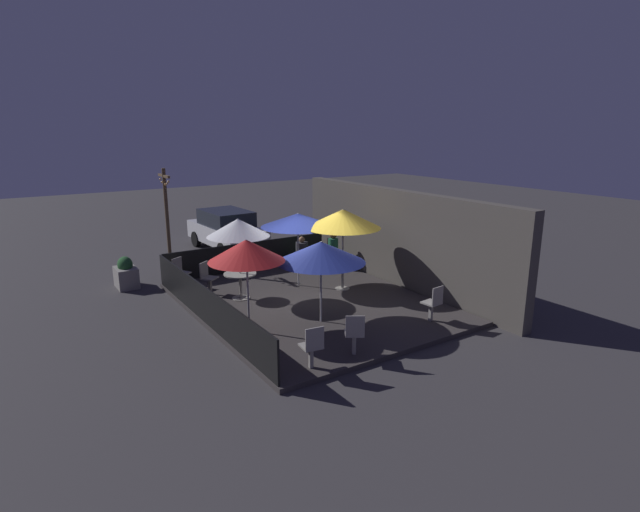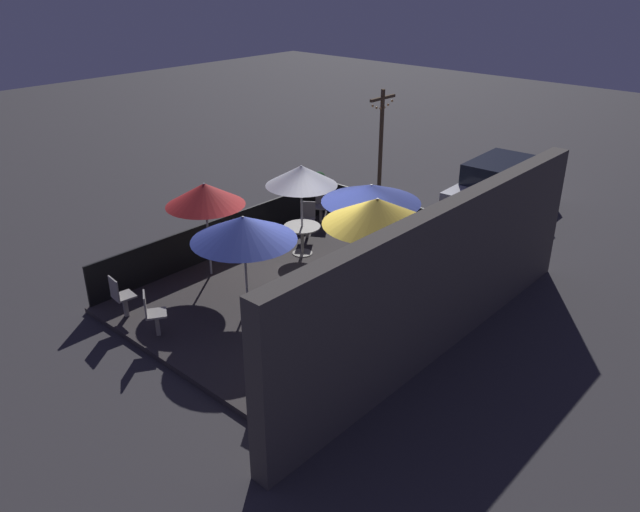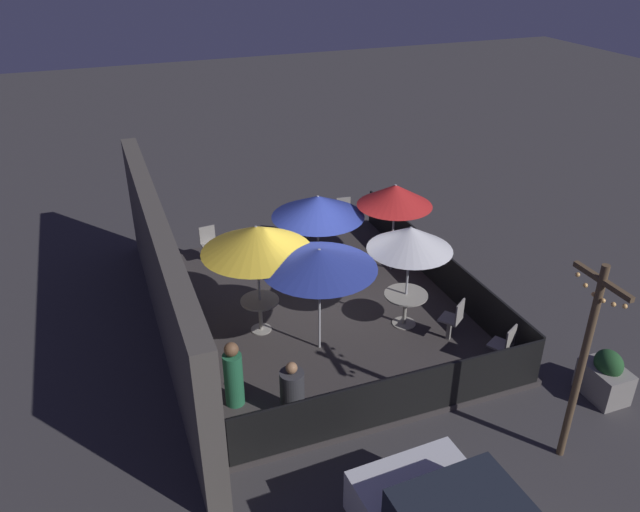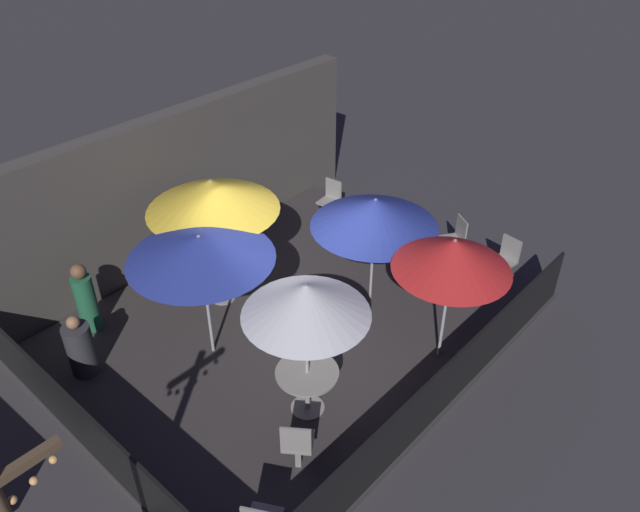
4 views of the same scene
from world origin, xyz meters
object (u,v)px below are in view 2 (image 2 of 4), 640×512
Objects in this scene: patio_umbrella_0 at (377,211)px; light_post at (381,143)px; patio_chair_1 at (270,358)px; patio_chair_2 at (152,312)px; patio_chair_3 at (121,295)px; patio_chair_4 at (322,205)px; patio_chair_0 at (307,218)px; patio_umbrella_2 at (205,194)px; patio_umbrella_4 at (371,193)px; patron_1 at (468,263)px; dining_table_1 at (302,232)px; planter_box at (318,189)px; parked_car_0 at (501,186)px; patio_umbrella_3 at (243,228)px; dining_table_0 at (374,281)px; patron_0 at (449,249)px; patio_umbrella_1 at (301,176)px.

light_post is (-5.00, -3.67, -0.27)m from patio_umbrella_0.
patio_chair_2 reaches higher than patio_chair_1.
patio_chair_4 is at bearing 11.43° from patio_chair_3.
patio_chair_0 reaches higher than patio_chair_3.
patio_umbrella_2 is 1.00× the size of patio_umbrella_4.
patron_1 is at bearing 51.80° from patio_chair_4.
patio_umbrella_2 is at bearing -19.71° from dining_table_1.
patron_1 is at bearing 152.41° from patio_umbrella_0.
patio_chair_3 is 0.26× the size of light_post.
planter_box is (-7.97, -1.81, -0.20)m from patio_chair_3.
patio_umbrella_0 is 1.86× the size of patron_1.
patio_chair_2 is at bearing 7.90° from light_post.
patio_umbrella_3 is at bearing -10.53° from parked_car_0.
dining_table_1 is (-0.87, -2.93, 0.01)m from dining_table_0.
patio_chair_1 is 0.26× the size of light_post.
patio_umbrella_0 is at bearing 141.73° from patron_1.
dining_table_0 is at bearing 110.43° from patio_umbrella_2.
patron_1 is (0.63, 0.87, 0.12)m from patron_0.
patio_umbrella_1 is at bearing -106.57° from dining_table_0.
patron_0 reaches higher than dining_table_0.
patio_umbrella_3 is at bearing 19.28° from patio_chair_2.
patron_1 is at bearing 1.64° from patio_chair_2.
patio_umbrella_2 is at bearing -39.41° from patio_chair_0.
parked_car_0 is at bearing 178.24° from patio_umbrella_4.
patio_chair_2 is (4.71, 0.48, -1.53)m from patio_umbrella_1.
patio_chair_1 is 1.03× the size of patio_chair_4.
patio_umbrella_2 is at bearing -19.71° from patio_umbrella_1.
patio_chair_4 is (-4.20, -0.28, -1.49)m from patio_umbrella_2.
patio_chair_1 is (1.98, 4.10, -1.47)m from patio_umbrella_2.
patio_umbrella_3 is at bearing -47.20° from patio_umbrella_0.
patio_chair_1 is (4.24, 3.29, -0.08)m from dining_table_1.
patio_chair_4 is at bearing 45.85° from patio_chair_2.
patio_umbrella_0 reaches higher than patron_0.
patron_1 is at bearing -13.51° from patio_chair_1.
patron_1 is at bearing 72.09° from planter_box.
patio_chair_3 is (0.03, -1.08, -0.01)m from patio_chair_2.
light_post is at bearing 145.66° from patio_chair_0.
patio_umbrella_0 reaches higher than patio_chair_2.
patio_umbrella_0 is at bearing 25.59° from patio_chair_4.
patio_umbrella_0 is 0.68× the size of light_post.
light_post is (-8.84, -1.23, 1.36)m from patio_chair_2.
patio_umbrella_1 reaches higher than patio_umbrella_3.
patio_umbrella_3 reaches higher than dining_table_0.
patio_chair_3 is 7.47m from patron_1.
patio_umbrella_4 reaches higher than planter_box.
patio_chair_1 is at bearing 16.46° from patio_umbrella_4.
patron_1 is at bearing 57.92° from light_post.
patio_chair_1 is (3.37, 0.36, -1.64)m from patio_umbrella_0.
patio_umbrella_4 is 2.53m from patron_0.
patio_umbrella_0 is 1.08× the size of patio_umbrella_4.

